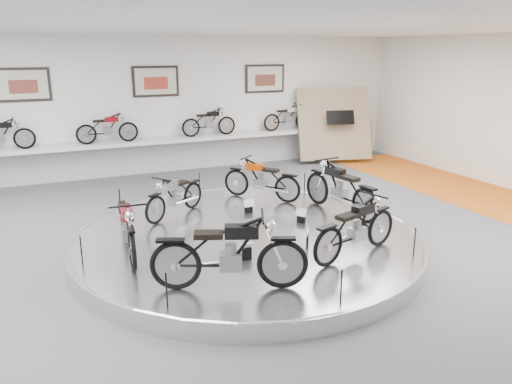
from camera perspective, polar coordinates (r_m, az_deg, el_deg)
name	(u,v)px	position (r m, az deg, el deg)	size (l,w,h in m)	color
floor	(254,254)	(9.13, -0.20, -7.12)	(16.00, 16.00, 0.00)	#515153
ceiling	(254,22)	(8.41, -0.23, 18.82)	(16.00, 16.00, 0.00)	white
wall_back	(157,106)	(15.15, -11.28, 9.66)	(16.00, 16.00, 0.00)	white
dado_band	(160,154)	(15.35, -10.97, 4.27)	(15.68, 0.04, 1.10)	#BCBCBA
display_platform	(248,241)	(9.33, -0.96, -5.62)	(6.40, 6.40, 0.30)	silver
platform_rim	(248,235)	(9.29, -0.97, -4.93)	(6.40, 6.40, 0.10)	#B2B2BA
shelf	(161,141)	(15.00, -10.80, 5.76)	(11.00, 0.55, 0.10)	silver
poster_left	(23,85)	(14.65, -25.06, 11.05)	(1.35, 0.06, 0.88)	beige
poster_center	(156,81)	(15.05, -11.39, 12.29)	(1.35, 0.06, 0.88)	beige
poster_right	(265,79)	(16.21, 1.03, 12.83)	(1.35, 0.06, 0.88)	beige
display_panel	(334,124)	(16.63, 8.91, 7.70)	(2.40, 0.12, 2.40)	#988663
shelf_bike_a	(0,137)	(14.55, -27.22, 5.63)	(1.22, 0.42, 0.73)	black
shelf_bike_b	(107,130)	(14.66, -16.62, 6.80)	(1.22, 0.42, 0.73)	maroon
shelf_bike_c	(209,124)	(15.35, -5.40, 7.77)	(1.22, 0.42, 0.73)	black
shelf_bike_d	(288,119)	(16.41, 3.63, 8.34)	(1.22, 0.42, 0.73)	silver
bike_a	(340,188)	(10.40, 9.60, 0.47)	(1.85, 0.65, 1.09)	black
bike_b	(261,179)	(11.25, 0.62, 1.50)	(1.61, 0.57, 0.95)	#C14304
bike_c	(175,195)	(10.25, -9.28, -0.37)	(1.48, 0.52, 0.87)	silver
bike_d	(127,226)	(8.44, -14.51, -3.84)	(1.69, 0.60, 0.99)	maroon
bike_e	(229,253)	(7.01, -3.10, -6.92)	(1.89, 0.67, 1.11)	black
bike_f	(356,227)	(8.30, 11.37, -3.98)	(1.68, 0.59, 0.99)	black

